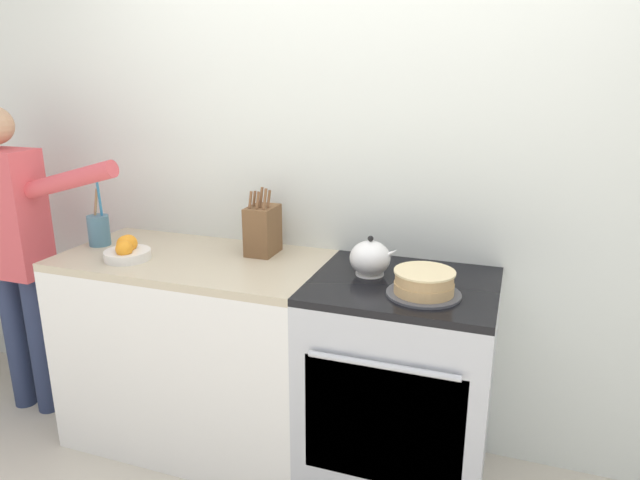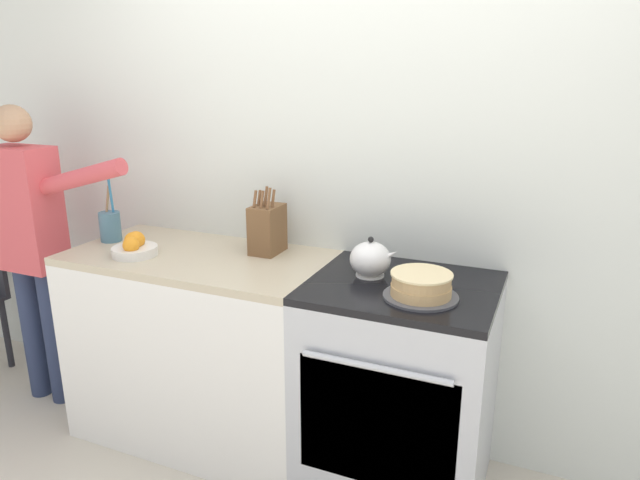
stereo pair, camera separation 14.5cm
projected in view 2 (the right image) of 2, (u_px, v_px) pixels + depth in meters
name	position (u px, v px, depth m)	size (l,w,h in m)	color
wall_back	(361.00, 172.00, 2.55)	(8.00, 0.04, 2.60)	silver
counter_cabinet	(203.00, 346.00, 2.74)	(1.20, 0.63, 0.93)	white
stove_range	(398.00, 388.00, 2.37)	(0.74, 0.67, 0.93)	#B7BABF
layer_cake	(421.00, 286.00, 2.10)	(0.28, 0.28, 0.10)	#4C4C51
tea_kettle	(371.00, 259.00, 2.32)	(0.21, 0.17, 0.17)	white
knife_block	(267.00, 229.00, 2.60)	(0.12, 0.17, 0.31)	brown
utensil_crock	(110.00, 226.00, 2.79)	(0.10, 0.10, 0.35)	#477084
fruit_bowl	(134.00, 247.00, 2.58)	(0.20, 0.20, 0.11)	silver
person_baker	(30.00, 233.00, 2.90)	(0.91, 0.20, 1.58)	#283351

